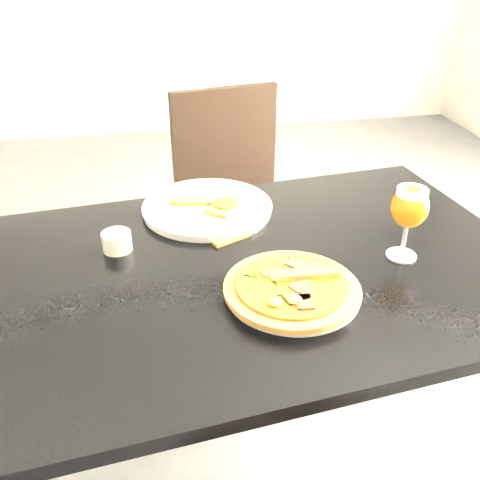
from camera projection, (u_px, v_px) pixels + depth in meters
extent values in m
plane|color=#4B4B4D|center=(184.00, 448.00, 1.64)|extent=(6.00, 6.00, 0.00)
cube|color=black|center=(260.00, 269.00, 1.18)|extent=(1.28, 0.92, 0.03)
cylinder|color=black|center=(39.00, 346.00, 1.52)|extent=(0.05, 0.05, 0.72)
cylinder|color=black|center=(379.00, 283.00, 1.78)|extent=(0.05, 0.05, 0.72)
cube|color=black|center=(243.00, 226.00, 1.95)|extent=(0.49, 0.49, 0.04)
cylinder|color=black|center=(216.00, 314.00, 1.88)|extent=(0.04, 0.04, 0.43)
cylinder|color=black|center=(302.00, 293.00, 1.98)|extent=(0.04, 0.04, 0.43)
cylinder|color=black|center=(189.00, 265.00, 2.15)|extent=(0.04, 0.04, 0.43)
cylinder|color=black|center=(266.00, 249.00, 2.25)|extent=(0.04, 0.04, 0.43)
cube|color=black|center=(225.00, 144.00, 1.97)|extent=(0.40, 0.10, 0.42)
cylinder|color=white|center=(292.00, 290.00, 1.07)|extent=(0.33, 0.33, 0.01)
cylinder|color=#A47827|center=(291.00, 288.00, 1.05)|extent=(0.27, 0.27, 0.01)
cylinder|color=red|center=(291.00, 285.00, 1.05)|extent=(0.22, 0.22, 0.01)
cube|color=#4C2B21|center=(306.00, 281.00, 1.05)|extent=(0.05, 0.03, 0.00)
cube|color=#4C2B21|center=(298.00, 270.00, 1.09)|extent=(0.05, 0.06, 0.00)
cube|color=#4C2B21|center=(268.00, 268.00, 1.09)|extent=(0.05, 0.06, 0.00)
cube|color=#4C2B21|center=(277.00, 284.00, 1.04)|extent=(0.05, 0.03, 0.00)
cube|color=#4C2B21|center=(285.00, 296.00, 1.01)|extent=(0.05, 0.06, 0.00)
cube|color=#4C2B21|center=(317.00, 298.00, 1.00)|extent=(0.05, 0.06, 0.00)
ellipsoid|color=gold|center=(299.00, 278.00, 1.06)|extent=(0.02, 0.02, 0.01)
ellipsoid|color=gold|center=(277.00, 264.00, 1.10)|extent=(0.02, 0.02, 0.01)
ellipsoid|color=gold|center=(282.00, 282.00, 1.05)|extent=(0.02, 0.02, 0.01)
ellipsoid|color=gold|center=(285.00, 302.00, 0.99)|extent=(0.02, 0.02, 0.01)
ellipsoid|color=gold|center=(300.00, 285.00, 1.04)|extent=(0.02, 0.02, 0.01)
cube|color=#0F470C|center=(292.00, 279.00, 1.06)|extent=(0.01, 0.02, 0.00)
cube|color=#0F470C|center=(281.00, 272.00, 1.08)|extent=(0.01, 0.02, 0.00)
cube|color=#0F470C|center=(259.00, 273.00, 1.08)|extent=(0.02, 0.01, 0.00)
cube|color=#0F470C|center=(277.00, 284.00, 1.05)|extent=(0.02, 0.00, 0.00)
cube|color=#0F470C|center=(271.00, 295.00, 1.01)|extent=(0.02, 0.01, 0.00)
cube|color=#0F470C|center=(291.00, 287.00, 1.04)|extent=(0.01, 0.02, 0.00)
cube|color=#0F470C|center=(303.00, 295.00, 1.01)|extent=(0.01, 0.02, 0.00)
cube|color=#0F470C|center=(326.00, 293.00, 1.02)|extent=(0.02, 0.01, 0.00)
cube|color=#0F470C|center=(306.00, 282.00, 1.05)|extent=(0.02, 0.00, 0.00)
cube|color=#0F470C|center=(311.00, 272.00, 1.08)|extent=(0.02, 0.01, 0.00)
cube|color=#A47827|center=(312.00, 278.00, 1.06)|extent=(0.13, 0.03, 0.01)
cylinder|color=white|center=(207.00, 208.00, 1.38)|extent=(0.41, 0.41, 0.02)
cube|color=#A47827|center=(195.00, 202.00, 1.38)|extent=(0.13, 0.06, 0.01)
cube|color=#A47827|center=(225.00, 206.00, 1.36)|extent=(0.11, 0.12, 0.01)
cylinder|color=red|center=(225.00, 204.00, 1.35)|extent=(0.06, 0.06, 0.00)
cube|color=#A47827|center=(232.00, 238.00, 1.26)|extent=(0.10, 0.06, 0.01)
cylinder|color=beige|center=(117.00, 241.00, 1.21)|extent=(0.07, 0.07, 0.04)
cylinder|color=gold|center=(116.00, 235.00, 1.20)|extent=(0.06, 0.06, 0.01)
cylinder|color=#BABEC3|center=(401.00, 255.00, 1.19)|extent=(0.07, 0.07, 0.00)
cylinder|color=#BABEC3|center=(404.00, 240.00, 1.18)|extent=(0.01, 0.01, 0.07)
ellipsoid|color=#A76610|center=(410.00, 207.00, 1.13)|extent=(0.08, 0.08, 0.09)
cylinder|color=white|center=(412.00, 192.00, 1.12)|extent=(0.07, 0.07, 0.02)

